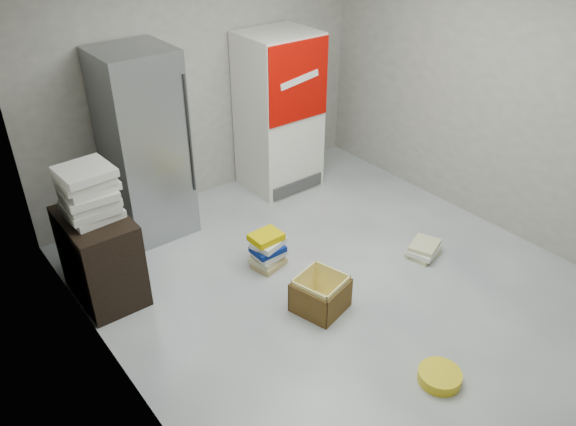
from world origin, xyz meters
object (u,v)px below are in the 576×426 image
at_px(steel_fridge, 144,146).
at_px(cardboard_box, 320,296).
at_px(wood_shelf, 101,256).
at_px(phonebook_stack_main, 268,250).
at_px(coke_cooler, 279,112).

xyz_separation_m(steel_fridge, cardboard_box, (0.54, -2.06, -0.82)).
distance_m(steel_fridge, wood_shelf, 1.23).
bearing_deg(wood_shelf, steel_fridge, 41.31).
bearing_deg(phonebook_stack_main, cardboard_box, -98.41).
relative_size(steel_fridge, phonebook_stack_main, 5.29).
bearing_deg(steel_fridge, coke_cooler, -0.18).
distance_m(wood_shelf, cardboard_box, 1.93).
bearing_deg(coke_cooler, steel_fridge, 179.82).
height_order(coke_cooler, wood_shelf, coke_cooler).
relative_size(steel_fridge, coke_cooler, 1.06).
height_order(coke_cooler, phonebook_stack_main, coke_cooler).
bearing_deg(cardboard_box, wood_shelf, 120.78).
distance_m(coke_cooler, wood_shelf, 2.63).
xyz_separation_m(steel_fridge, wood_shelf, (-0.83, -0.73, -0.55)).
bearing_deg(steel_fridge, cardboard_box, -75.22).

